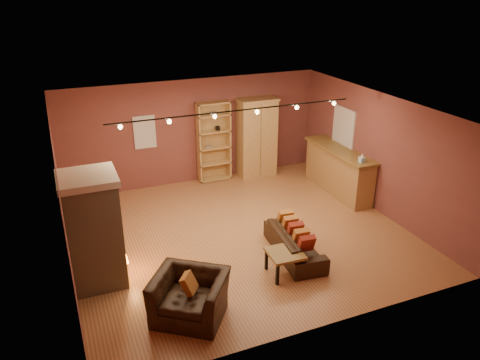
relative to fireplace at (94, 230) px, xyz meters
name	(u,v)px	position (x,y,z in m)	size (l,w,h in m)	color
floor	(240,234)	(3.04, 0.60, -1.06)	(7.00, 7.00, 0.00)	#945A34
ceiling	(240,109)	(3.04, 0.60, 1.74)	(7.00, 7.00, 0.00)	brown
back_wall	(193,132)	(3.04, 3.85, 0.34)	(7.00, 0.02, 2.80)	brown
left_wall	(62,204)	(-0.46, 0.60, 0.34)	(0.02, 6.50, 2.80)	brown
right_wall	(378,153)	(6.54, 0.60, 0.34)	(0.02, 6.50, 2.80)	brown
fireplace	(94,230)	(0.00, 0.00, 0.00)	(1.01, 0.98, 2.12)	tan
back_window	(145,132)	(1.74, 3.83, 0.49)	(0.56, 0.04, 0.86)	silver
bookcase	(213,141)	(3.55, 3.73, 0.06)	(0.90, 0.35, 2.20)	tan
armoire	(257,137)	(4.77, 3.57, 0.05)	(1.09, 0.62, 2.21)	tan
bar_counter	(339,170)	(6.24, 1.68, -0.46)	(0.65, 2.47, 1.18)	#AB834E
tissue_box	(362,159)	(6.19, 0.72, 0.21)	(0.11, 0.11, 0.21)	#95CCEF
right_window	(344,127)	(6.51, 2.00, 0.59)	(0.05, 0.90, 1.00)	silver
loveseat	(295,238)	(3.73, -0.58, -0.69)	(0.72, 1.84, 0.75)	black
armchair	(189,290)	(1.24, -1.58, -0.55)	(1.38, 1.29, 1.01)	black
coffee_table	(285,255)	(3.23, -1.12, -0.65)	(0.66, 0.66, 0.48)	olive
track_rail	(236,112)	(3.04, 0.80, 1.63)	(5.20, 0.09, 0.13)	black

